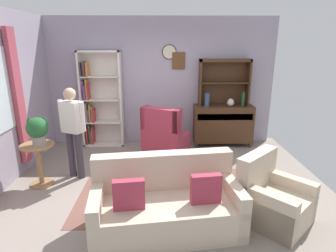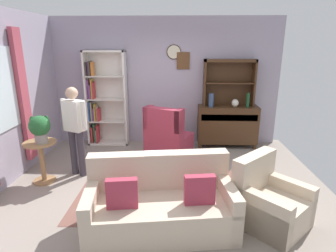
{
  "view_description": "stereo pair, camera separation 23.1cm",
  "coord_description": "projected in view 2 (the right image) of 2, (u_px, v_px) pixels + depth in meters",
  "views": [
    {
      "loc": [
        0.01,
        -4.16,
        2.25
      ],
      "look_at": [
        0.1,
        0.2,
        0.95
      ],
      "focal_mm": 29.89,
      "sensor_mm": 36.0,
      "label": 1
    },
    {
      "loc": [
        0.24,
        -4.16,
        2.25
      ],
      "look_at": [
        0.1,
        0.2,
        0.95
      ],
      "focal_mm": 29.89,
      "sensor_mm": 36.0,
      "label": 2
    }
  ],
  "objects": [
    {
      "name": "couch_floral",
      "position": [
        160.0,
        205.0,
        3.48
      ],
      "size": [
        1.89,
        1.07,
        0.9
      ],
      "color": "beige",
      "rests_on": "ground_plane"
    },
    {
      "name": "book_stack",
      "position": [
        171.0,
        173.0,
        4.01
      ],
      "size": [
        0.22,
        0.14,
        0.08
      ],
      "color": "#CC7233",
      "rests_on": "coffee_table"
    },
    {
      "name": "potted_plant_large",
      "position": [
        40.0,
        127.0,
        4.41
      ],
      "size": [
        0.33,
        0.33,
        0.45
      ],
      "color": "gray",
      "rests_on": "plant_stand"
    },
    {
      "name": "bottle_wine",
      "position": [
        248.0,
        100.0,
        5.97
      ],
      "size": [
        0.07,
        0.07,
        0.31
      ],
      "primitive_type": "cylinder",
      "color": "#194223",
      "rests_on": "sideboard"
    },
    {
      "name": "vase_round",
      "position": [
        235.0,
        103.0,
        6.02
      ],
      "size": [
        0.15,
        0.15,
        0.17
      ],
      "primitive_type": "ellipsoid",
      "color": "beige",
      "rests_on": "sideboard"
    },
    {
      "name": "plant_stand",
      "position": [
        42.0,
        158.0,
        4.61
      ],
      "size": [
        0.52,
        0.52,
        0.71
      ],
      "color": "#997047",
      "rests_on": "ground_plane"
    },
    {
      "name": "area_rug",
      "position": [
        173.0,
        194.0,
        4.34
      ],
      "size": [
        2.94,
        1.72,
        0.01
      ],
      "primitive_type": "cube",
      "color": "brown",
      "rests_on": "ground_plane"
    },
    {
      "name": "sideboard_hutch",
      "position": [
        229.0,
        76.0,
        6.03
      ],
      "size": [
        1.1,
        0.26,
        1.0
      ],
      "color": "#422816",
      "rests_on": "sideboard"
    },
    {
      "name": "armchair_floral",
      "position": [
        269.0,
        203.0,
        3.56
      ],
      "size": [
        1.08,
        1.08,
        0.88
      ],
      "color": "beige",
      "rests_on": "ground_plane"
    },
    {
      "name": "coffee_table",
      "position": [
        178.0,
        176.0,
        4.13
      ],
      "size": [
        0.8,
        0.5,
        0.42
      ],
      "color": "#422816",
      "rests_on": "ground_plane"
    },
    {
      "name": "person_reading",
      "position": [
        75.0,
        125.0,
        4.73
      ],
      "size": [
        0.51,
        0.32,
        1.56
      ],
      "color": "#38333D",
      "rests_on": "ground_plane"
    },
    {
      "name": "wall_back",
      "position": [
        166.0,
        82.0,
        6.27
      ],
      "size": [
        5.0,
        0.09,
        2.8
      ],
      "color": "#A399AD",
      "rests_on": "ground_plane"
    },
    {
      "name": "ground_plane",
      "position": [
        162.0,
        185.0,
        4.63
      ],
      "size": [
        5.4,
        4.6,
        0.02
      ],
      "primitive_type": "cube",
      "color": "gray"
    },
    {
      "name": "bookshelf",
      "position": [
        104.0,
        100.0,
        6.25
      ],
      "size": [
        0.9,
        0.3,
        2.1
      ],
      "color": "silver",
      "rests_on": "ground_plane"
    },
    {
      "name": "vase_tall",
      "position": [
        211.0,
        100.0,
        6.0
      ],
      "size": [
        0.11,
        0.11,
        0.29
      ],
      "primitive_type": "cylinder",
      "color": "#33476B",
      "rests_on": "sideboard"
    },
    {
      "name": "sideboard",
      "position": [
        227.0,
        124.0,
        6.23
      ],
      "size": [
        1.3,
        0.45,
        0.92
      ],
      "color": "#422816",
      "rests_on": "ground_plane"
    },
    {
      "name": "wingback_chair",
      "position": [
        167.0,
        138.0,
        5.71
      ],
      "size": [
        1.04,
        1.05,
        1.05
      ],
      "color": "#A33347",
      "rests_on": "ground_plane"
    }
  ]
}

